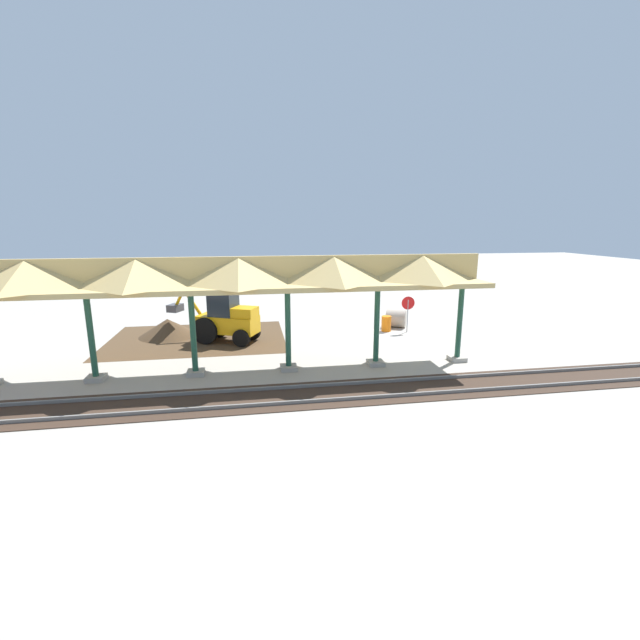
# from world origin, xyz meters

# --- Properties ---
(ground_plane) EXTENTS (120.00, 120.00, 0.00)m
(ground_plane) POSITION_xyz_m (0.00, 0.00, 0.00)
(ground_plane) COLOR #9E998E
(dirt_work_zone) EXTENTS (9.38, 7.00, 0.01)m
(dirt_work_zone) POSITION_xyz_m (9.43, -1.23, 0.00)
(dirt_work_zone) COLOR #4C3823
(dirt_work_zone) RESTS_ON ground
(platform_canopy) EXTENTS (20.66, 3.20, 4.90)m
(platform_canopy) POSITION_xyz_m (6.93, 4.69, 4.17)
(platform_canopy) COLOR #9E998E
(platform_canopy) RESTS_ON ground
(rail_tracks) EXTENTS (60.00, 2.58, 0.15)m
(rail_tracks) POSITION_xyz_m (0.00, 7.61, 0.03)
(rail_tracks) COLOR slate
(rail_tracks) RESTS_ON ground
(stop_sign) EXTENTS (0.76, 0.07, 2.10)m
(stop_sign) POSITION_xyz_m (-2.41, -0.69, 1.50)
(stop_sign) COLOR gray
(stop_sign) RESTS_ON ground
(backhoe) EXTENTS (5.01, 3.19, 2.82)m
(backhoe) POSITION_xyz_m (7.87, -0.40, 1.27)
(backhoe) COLOR orange
(backhoe) RESTS_ON ground
(dirt_mound) EXTENTS (6.37, 6.37, 1.95)m
(dirt_mound) POSITION_xyz_m (11.12, -2.11, 0.00)
(dirt_mound) COLOR #4C3823
(dirt_mound) RESTS_ON ground
(concrete_pipe) EXTENTS (1.50, 1.47, 1.07)m
(concrete_pipe) POSITION_xyz_m (-2.20, -2.02, 0.54)
(concrete_pipe) COLOR #9E9384
(concrete_pipe) RESTS_ON ground
(traffic_barrel) EXTENTS (0.56, 0.56, 0.90)m
(traffic_barrel) POSITION_xyz_m (-1.30, -1.14, 0.45)
(traffic_barrel) COLOR orange
(traffic_barrel) RESTS_ON ground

